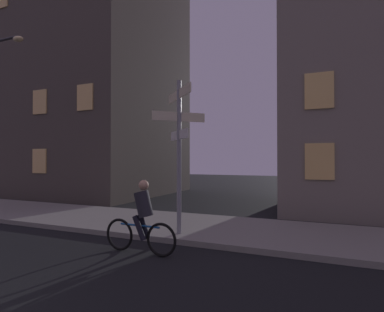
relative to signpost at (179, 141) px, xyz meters
name	(u,v)px	position (x,y,z in m)	size (l,w,h in m)	color
sidewalk_kerb	(153,223)	(-1.48, 1.16, -2.47)	(40.00, 3.44, 0.14)	gray
signpost	(179,141)	(0.00, 0.00, 0.00)	(1.19, 1.19, 3.99)	gray
cyclist	(142,219)	(-0.19, -1.49, -1.79)	(1.82, 0.33, 1.61)	black
building_left_block	(99,29)	(-9.40, 8.00, 7.73)	(8.59, 8.69, 20.53)	#4C443D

